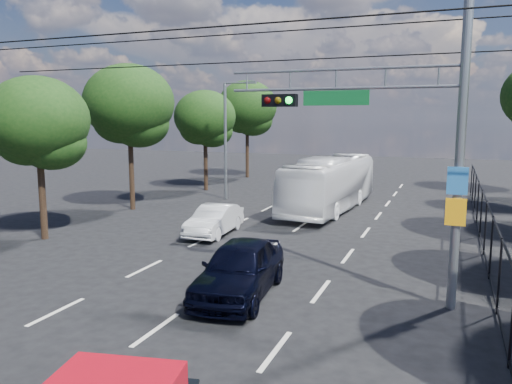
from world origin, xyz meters
The scene contains 12 objects.
lane_markings centered at (0.00, 14.00, 0.01)m, with size 6.12×38.00×0.01m.
signal_mast centered at (5.28, 7.99, 5.24)m, with size 6.43×0.39×9.50m.
streetlight_left centered at (-6.33, 22.00, 3.94)m, with size 2.09×0.22×7.08m.
utility_wires centered at (0.00, 8.83, 7.23)m, with size 22.00×5.04×0.74m.
fence_right centered at (7.60, 12.17, 1.03)m, with size 0.06×34.03×2.00m.
tree_left_b centered at (-9.18, 10.02, 4.58)m, with size 4.08×4.08×6.63m.
tree_left_c centered at (-9.78, 17.02, 5.40)m, with size 4.80×4.80×7.80m.
tree_left_d centered at (-9.38, 25.02, 4.72)m, with size 4.20×4.20×6.83m.
tree_left_e centered at (-9.58, 33.02, 5.53)m, with size 4.92×4.92×7.99m.
navy_hatchback centered at (0.93, 6.87, 0.78)m, with size 1.84×4.58×1.56m, color black.
white_bus centered at (0.28, 20.84, 1.44)m, with size 2.42×10.33×2.88m, color white.
white_van centered at (-3.00, 13.28, 0.63)m, with size 1.33×3.81×1.25m, color silver.
Camera 1 is at (6.29, -5.56, 4.97)m, focal length 35.00 mm.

